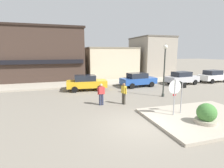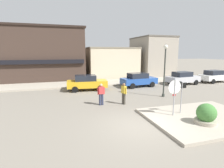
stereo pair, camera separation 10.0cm
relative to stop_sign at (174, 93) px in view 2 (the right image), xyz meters
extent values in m
plane|color=gray|center=(-2.49, -0.58, -1.52)|extent=(160.00, 160.00, 0.00)
cube|color=#A89E8C|center=(1.56, -0.65, -1.44)|extent=(6.40, 4.80, 0.15)
cube|color=#A89E8C|center=(-2.49, 12.56, -1.44)|extent=(80.00, 4.00, 0.15)
cylinder|color=#9E9EA3|center=(0.00, -0.01, -0.37)|extent=(0.07, 0.07, 2.30)
cylinder|color=red|center=(0.00, 0.01, 0.35)|extent=(0.76, 0.04, 0.76)
cylinder|color=white|center=(0.00, 0.00, 0.35)|extent=(0.82, 0.04, 0.82)
cube|color=red|center=(0.00, 0.01, -0.13)|extent=(0.20, 0.02, 0.11)
cylinder|color=#9E9EA3|center=(0.68, 0.21, -0.47)|extent=(0.06, 0.06, 2.10)
cube|color=black|center=(0.68, 0.22, 0.36)|extent=(0.60, 0.03, 0.34)
cube|color=white|center=(0.68, 0.23, 0.36)|extent=(0.54, 0.03, 0.29)
cube|color=black|center=(0.68, 0.23, 0.36)|extent=(0.34, 0.02, 0.08)
cylinder|color=#ADA38E|center=(0.90, -1.53, -1.34)|extent=(1.10, 1.10, 0.35)
sphere|color=#427A38|center=(0.90, -1.53, -0.79)|extent=(1.00, 1.00, 1.00)
cylinder|color=#333833|center=(2.28, 4.54, 0.58)|extent=(0.12, 0.12, 4.20)
cylinder|color=#333833|center=(2.28, 4.54, -1.40)|extent=(0.24, 0.24, 0.24)
sphere|color=white|center=(2.28, 4.54, 2.79)|extent=(0.36, 0.36, 0.36)
cone|color=#333833|center=(2.28, 4.54, 2.94)|extent=(0.32, 0.32, 0.18)
cube|color=gold|center=(-3.71, 9.13, -0.85)|extent=(4.12, 2.00, 0.66)
cube|color=#1E232D|center=(-3.86, 9.15, -0.24)|extent=(2.18, 1.55, 0.56)
cylinder|color=black|center=(-2.41, 9.89, -1.22)|extent=(0.61, 0.23, 0.60)
cylinder|color=black|center=(-2.54, 8.19, -1.22)|extent=(0.61, 0.23, 0.60)
cylinder|color=black|center=(-4.88, 10.08, -1.22)|extent=(0.61, 0.23, 0.60)
cylinder|color=black|center=(-5.01, 8.38, -1.22)|extent=(0.61, 0.23, 0.60)
cube|color=#234C9E|center=(2.20, 9.36, -0.85)|extent=(4.13, 2.04, 0.66)
cube|color=#1E232D|center=(2.05, 9.34, -0.24)|extent=(2.19, 1.57, 0.56)
cylinder|color=black|center=(3.37, 10.31, -1.22)|extent=(0.61, 0.23, 0.60)
cylinder|color=black|center=(3.51, 8.61, -1.22)|extent=(0.61, 0.23, 0.60)
cylinder|color=black|center=(0.90, 10.10, -1.22)|extent=(0.61, 0.23, 0.60)
cylinder|color=black|center=(1.04, 8.40, -1.22)|extent=(0.61, 0.23, 0.60)
cube|color=#B7B7BC|center=(7.89, 9.02, -0.85)|extent=(4.16, 2.11, 0.66)
cube|color=#1E232D|center=(7.74, 9.00, -0.24)|extent=(2.21, 1.60, 0.56)
cylinder|color=black|center=(9.03, 9.99, -1.22)|extent=(0.62, 0.24, 0.60)
cylinder|color=black|center=(9.21, 8.30, -1.22)|extent=(0.62, 0.24, 0.60)
cylinder|color=black|center=(6.57, 9.73, -1.22)|extent=(0.62, 0.24, 0.60)
cylinder|color=black|center=(6.74, 8.04, -1.22)|extent=(0.62, 0.24, 0.60)
cube|color=white|center=(12.91, 9.24, -0.85)|extent=(4.16, 2.11, 0.66)
cube|color=#1E232D|center=(12.76, 9.22, -0.24)|extent=(2.22, 1.61, 0.56)
cylinder|color=black|center=(14.05, 10.21, -1.22)|extent=(0.62, 0.24, 0.60)
cylinder|color=black|center=(11.59, 9.95, -1.22)|extent=(0.62, 0.24, 0.60)
cylinder|color=black|center=(11.77, 8.26, -1.22)|extent=(0.62, 0.24, 0.60)
cylinder|color=#2D334C|center=(-3.60, 3.71, -1.09)|extent=(0.16, 0.16, 0.85)
cylinder|color=#2D334C|center=(-3.42, 3.72, -1.09)|extent=(0.16, 0.16, 0.85)
cube|color=#D13838|center=(-3.51, 3.71, -0.40)|extent=(0.37, 0.24, 0.54)
sphere|color=tan|center=(-3.51, 3.71, -0.02)|extent=(0.22, 0.22, 0.22)
cylinder|color=#D13838|center=(-3.74, 3.70, -0.45)|extent=(0.10, 0.10, 0.52)
cylinder|color=#D13838|center=(-3.29, 3.73, -0.45)|extent=(0.10, 0.10, 0.52)
cylinder|color=#4C473D|center=(-1.81, 3.35, -1.09)|extent=(0.16, 0.16, 0.85)
cylinder|color=#4C473D|center=(-1.88, 3.52, -1.09)|extent=(0.16, 0.16, 0.85)
cube|color=gold|center=(-1.85, 3.44, -0.40)|extent=(0.34, 0.42, 0.54)
sphere|color=brown|center=(-1.85, 3.44, -0.02)|extent=(0.22, 0.22, 0.22)
cylinder|color=gold|center=(-1.76, 3.23, -0.45)|extent=(0.12, 0.12, 0.52)
cylinder|color=gold|center=(-1.93, 3.65, -0.45)|extent=(0.12, 0.12, 0.52)
cube|color=#3D2D26|center=(-8.21, 18.98, 1.94)|extent=(10.42, 8.83, 6.91)
cube|color=black|center=(-8.21, 14.41, 1.18)|extent=(9.90, 0.40, 0.50)
cube|color=black|center=(-8.21, 18.98, 5.51)|extent=(10.73, 9.10, 0.24)
cube|color=beige|center=(1.49, 17.66, 0.67)|extent=(7.44, 5.13, 4.37)
cube|color=gray|center=(1.49, 17.66, 2.96)|extent=(7.59, 5.24, 0.20)
cube|color=#9E9384|center=(8.58, 18.02, 1.54)|extent=(5.07, 7.16, 6.11)
cube|color=#5E584F|center=(8.58, 18.02, 4.69)|extent=(5.17, 7.30, 0.20)
camera|label=1|loc=(-6.46, -8.41, 2.34)|focal=28.00mm
camera|label=2|loc=(-6.37, -8.44, 2.34)|focal=28.00mm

